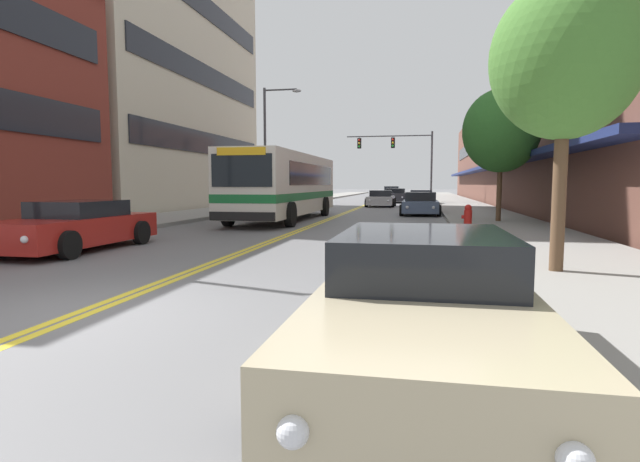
{
  "coord_description": "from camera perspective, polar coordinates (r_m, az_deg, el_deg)",
  "views": [
    {
      "loc": [
        4.32,
        -5.67,
        1.69
      ],
      "look_at": [
        -0.45,
        17.99,
        -0.59
      ],
      "focal_mm": 28.0,
      "sensor_mm": 36.0,
      "label": 1
    }
  ],
  "objects": [
    {
      "name": "ground_plane",
      "position": [
        42.92,
        5.63,
        3.11
      ],
      "size": [
        240.0,
        240.0,
        0.0
      ],
      "primitive_type": "plane",
      "color": "slate"
    },
    {
      "name": "sidewalk_left",
      "position": [
        44.29,
        -4.0,
        3.29
      ],
      "size": [
        3.88,
        106.0,
        0.16
      ],
      "color": "gray",
      "rests_on": "ground_plane"
    },
    {
      "name": "sidewalk_right",
      "position": [
        42.81,
        15.6,
        3.04
      ],
      "size": [
        3.88,
        106.0,
        0.16
      ],
      "color": "gray",
      "rests_on": "ground_plane"
    },
    {
      "name": "centre_line",
      "position": [
        42.92,
        5.63,
        3.11
      ],
      "size": [
        0.34,
        106.0,
        0.01
      ],
      "color": "yellow",
      "rests_on": "ground_plane"
    },
    {
      "name": "office_tower_left",
      "position": [
        38.94,
        -21.68,
        22.11
      ],
      "size": [
        12.08,
        20.16,
        26.26
      ],
      "color": "beige",
      "rests_on": "ground_plane"
    },
    {
      "name": "storefront_row_right",
      "position": [
        43.76,
        23.92,
        8.69
      ],
      "size": [
        9.1,
        68.0,
        9.12
      ],
      "color": "brown",
      "rests_on": "ground_plane"
    },
    {
      "name": "city_bus",
      "position": [
        23.8,
        -3.93,
        5.46
      ],
      "size": [
        2.88,
        11.79,
        3.04
      ],
      "color": "silver",
      "rests_on": "ground_plane"
    },
    {
      "name": "car_red_parked_left_mid",
      "position": [
        14.23,
        -26.11,
        0.46
      ],
      "size": [
        2.13,
        4.89,
        1.26
      ],
      "color": "maroon",
      "rests_on": "ground_plane"
    },
    {
      "name": "car_beige_parked_right_foreground",
      "position": [
        4.72,
        11.76,
        -8.22
      ],
      "size": [
        2.02,
        4.85,
        1.25
      ],
      "color": "#BCAD89",
      "rests_on": "ground_plane"
    },
    {
      "name": "car_navy_parked_right_mid",
      "position": [
        40.95,
        11.49,
        3.71
      ],
      "size": [
        2.21,
        4.65,
        1.2
      ],
      "color": "#19234C",
      "rests_on": "ground_plane"
    },
    {
      "name": "car_slate_blue_parked_right_far",
      "position": [
        27.96,
        11.4,
        3.01
      ],
      "size": [
        2.15,
        4.13,
        1.25
      ],
      "color": "#475675",
      "rests_on": "ground_plane"
    },
    {
      "name": "car_white_moving_lead",
      "position": [
        59.89,
        8.19,
        4.36
      ],
      "size": [
        2.19,
        4.84,
        1.43
      ],
      "color": "white",
      "rests_on": "ground_plane"
    },
    {
      "name": "car_charcoal_moving_second",
      "position": [
        46.28,
        8.66,
        3.99
      ],
      "size": [
        2.2,
        4.67,
        1.29
      ],
      "color": "#232328",
      "rests_on": "ground_plane"
    },
    {
      "name": "car_silver_moving_third",
      "position": [
        37.82,
        6.99,
        3.66
      ],
      "size": [
        2.13,
        4.15,
        1.22
      ],
      "color": "#B7B7BC",
      "rests_on": "ground_plane"
    },
    {
      "name": "traffic_signal_mast",
      "position": [
        45.24,
        9.25,
        8.93
      ],
      "size": [
        7.59,
        0.38,
        6.28
      ],
      "color": "#47474C",
      "rests_on": "ground_plane"
    },
    {
      "name": "street_lamp_left_far",
      "position": [
        31.78,
        -5.7,
        10.56
      ],
      "size": [
        2.42,
        0.28,
        7.63
      ],
      "color": "#47474C",
      "rests_on": "ground_plane"
    },
    {
      "name": "street_tree_right_near",
      "position": [
        9.93,
        26.23,
        17.19
      ],
      "size": [
        2.5,
        2.5,
        5.05
      ],
      "color": "brown",
      "rests_on": "sidewalk_right"
    },
    {
      "name": "street_tree_right_mid",
      "position": [
        22.11,
        19.99,
        10.7
      ],
      "size": [
        3.09,
        3.09,
        5.41
      ],
      "color": "brown",
      "rests_on": "sidewalk_right"
    },
    {
      "name": "fire_hydrant",
      "position": [
        18.1,
        16.54,
        1.61
      ],
      "size": [
        0.35,
        0.27,
        0.83
      ],
      "color": "red",
      "rests_on": "sidewalk_right"
    }
  ]
}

